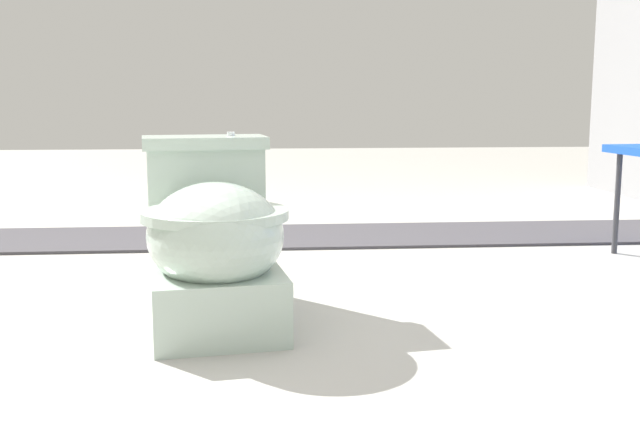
# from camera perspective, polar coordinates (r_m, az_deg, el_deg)

# --- Properties ---
(ground_plane) EXTENTS (14.00, 14.00, 0.00)m
(ground_plane) POSITION_cam_1_polar(r_m,az_deg,el_deg) (2.16, -12.62, -8.13)
(ground_plane) COLOR #A8A59E
(gravel_strip) EXTENTS (0.56, 8.00, 0.01)m
(gravel_strip) POSITION_cam_1_polar(r_m,az_deg,el_deg) (3.34, -1.18, -1.73)
(gravel_strip) COLOR #423F44
(gravel_strip) RESTS_ON ground
(toilet) EXTENTS (0.68, 0.46, 0.52)m
(toilet) POSITION_cam_1_polar(r_m,az_deg,el_deg) (2.10, -8.18, -2.26)
(toilet) COLOR #B2C6B7
(toilet) RESTS_ON ground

